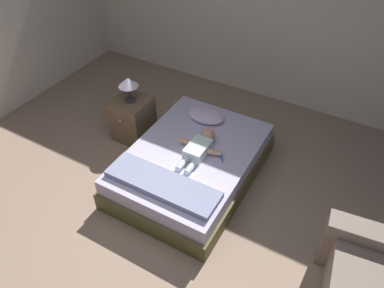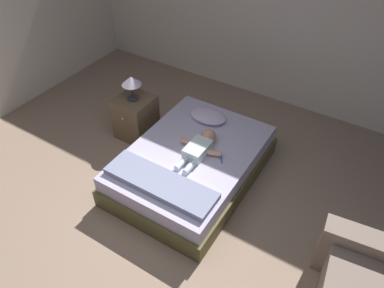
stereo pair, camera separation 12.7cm
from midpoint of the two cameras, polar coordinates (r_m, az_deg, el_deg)
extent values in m
plane|color=gray|center=(3.72, -7.34, -14.74)|extent=(8.00, 8.00, 0.00)
cube|color=silver|center=(5.06, 12.42, 21.09)|extent=(8.00, 0.12, 2.77)
cube|color=brown|center=(4.14, -0.88, -4.09)|extent=(1.30, 1.83, 0.22)
cube|color=silver|center=(4.00, -0.91, -2.06)|extent=(1.25, 1.75, 0.18)
ellipsoid|color=silver|center=(4.35, 1.36, 4.49)|extent=(0.46, 0.30, 0.11)
cube|color=white|center=(3.86, 0.00, -0.87)|extent=(0.20, 0.32, 0.12)
sphere|color=tan|center=(4.00, 1.62, 1.29)|extent=(0.17, 0.17, 0.17)
cylinder|color=tan|center=(3.96, -1.83, 0.35)|extent=(0.15, 0.06, 0.06)
cylinder|color=tan|center=(3.84, 2.59, -1.30)|extent=(0.16, 0.10, 0.06)
cylinder|color=white|center=(3.75, -2.50, -3.12)|extent=(0.06, 0.19, 0.06)
cylinder|color=white|center=(3.71, -1.15, -3.67)|extent=(0.06, 0.19, 0.06)
cube|color=blue|center=(3.85, 3.80, -2.26)|extent=(0.08, 0.11, 0.01)
cube|color=white|center=(3.89, 3.70, -1.51)|extent=(0.02, 0.03, 0.01)
cube|color=gray|center=(3.60, 26.43, -15.42)|extent=(0.97, 0.30, 0.58)
cube|color=brown|center=(4.66, -10.06, 3.95)|extent=(0.44, 0.44, 0.56)
sphere|color=tan|center=(4.45, -12.04, 3.60)|extent=(0.03, 0.03, 0.03)
cylinder|color=#333338|center=(4.49, -10.49, 6.88)|extent=(0.14, 0.14, 0.02)
cylinder|color=#333338|center=(4.44, -10.65, 7.96)|extent=(0.02, 0.02, 0.18)
cone|color=silver|center=(4.36, -10.88, 9.54)|extent=(0.24, 0.24, 0.10)
cube|color=#8B92B3|center=(3.57, -5.71, -6.30)|extent=(1.17, 0.35, 0.06)
camera|label=1|loc=(0.06, -90.94, -0.82)|focal=33.87mm
camera|label=2|loc=(0.06, 89.06, 0.82)|focal=33.87mm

